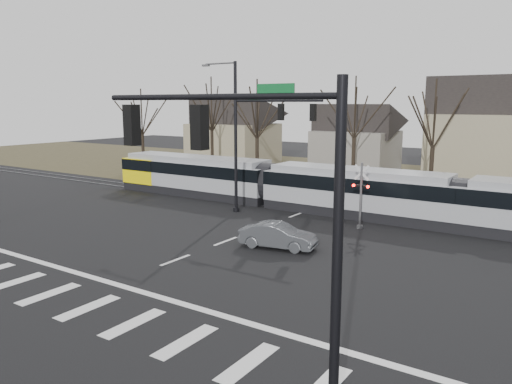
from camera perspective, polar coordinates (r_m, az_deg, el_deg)
The scene contains 15 objects.
ground at distance 23.20m, azimuth -12.59°, elevation -8.88°, with size 140.00×140.00×0.00m, color black.
grass_verge at distance 50.24m, azimuth 14.73°, elevation 1.26°, with size 140.00×28.00×0.01m, color #38331E.
crosswalk at distance 20.83m, azimuth -20.70°, elevation -11.52°, with size 27.00×2.60×0.01m.
stop_line at distance 22.08m, azimuth -16.01°, elevation -10.01°, with size 28.00×0.35×0.01m, color silver.
lane_dashes at distance 35.71m, azimuth 6.25°, elevation -1.98°, with size 0.18×30.00×0.01m.
rail_pair at distance 35.53m, azimuth 6.10°, elevation -2.00°, with size 90.00×1.52×0.06m.
tram at distance 34.02m, azimuth 11.24°, elevation 0.23°, with size 41.84×3.11×3.17m.
sedan at distance 26.06m, azimuth 2.51°, elevation -5.01°, with size 4.19×2.12×1.32m, color #44474B.
signal_pole_near_right at distance 11.03m, azimuth 0.45°, elevation -1.88°, with size 6.72×0.44×8.00m.
signal_pole_far at distance 33.17m, azimuth -0.10°, elevation 7.09°, with size 9.28×0.44×10.20m.
rail_crossing_signal at distance 30.44m, azimuth 11.88°, elevation -0.64°, with size 1.08×0.36×4.00m.
tree_row at distance 43.42m, azimuth 14.91°, elevation 6.55°, with size 59.20×7.20×10.00m.
house_a at distance 60.91m, azimuth -2.62°, elevation 7.30°, with size 9.72×8.64×8.60m.
house_b at distance 55.30m, azimuth 11.36°, elevation 6.32°, with size 8.64×7.56×7.65m.
house_c at distance 48.58m, azimuth 25.54°, elevation 6.52°, with size 10.80×8.64×10.10m.
Camera 1 is at (16.03, -15.02, 7.46)m, focal length 35.00 mm.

